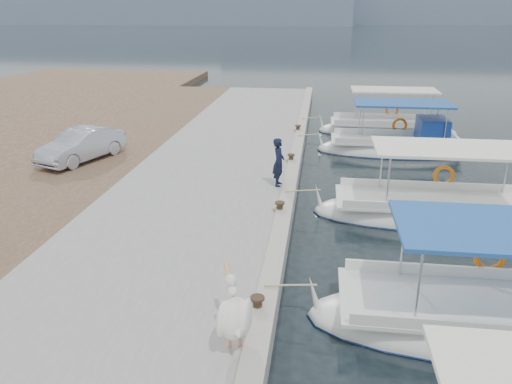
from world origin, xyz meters
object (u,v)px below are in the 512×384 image
fishing_caique_d (397,149)px  fishing_caique_c (438,214)px  fisherman (279,162)px  pelican (234,315)px  fishing_caique_e (387,131)px  fishing_caique_b (486,324)px  parked_car (82,145)px

fishing_caique_d → fishing_caique_c: bearing=-87.8°
fishing_caique_d → fisherman: bearing=-126.3°
pelican → fisherman: bearing=89.9°
fishing_caique_e → pelican: 19.06m
fishing_caique_c → fishing_caique_e: 11.00m
fishing_caique_b → fishing_caique_c: 5.67m
parked_car → fishing_caique_e: bearing=53.2°
fishing_caique_d → fishing_caique_e: (-0.01, 3.68, -0.07)m
fishing_caique_b → pelican: bearing=-159.4°
fishing_caique_b → pelican: size_ratio=4.69×
fishing_caique_b → fishing_caique_e: size_ratio=1.02×
fishing_caique_b → parked_car: fishing_caique_b is taller
fishing_caique_e → fisherman: (-4.67, -10.05, 1.17)m
fishing_caique_e → parked_car: fishing_caique_e is taller
fishing_caique_b → fisherman: bearing=125.5°
fishing_caique_d → fishing_caique_e: 3.68m
fishing_caique_e → pelican: (-4.68, -18.45, 0.98)m
fisherman → fishing_caique_c: bearing=-99.9°
fishing_caique_b → fishing_caique_d: (-0.05, 12.99, 0.07)m
fishing_caique_c → fisherman: bearing=169.1°
fishing_caique_b → pelican: 5.16m
fishing_caique_c → fishing_caique_e: size_ratio=1.09×
fishing_caique_c → pelican: bearing=-123.7°
fishing_caique_b → fishing_caique_d: size_ratio=1.05×
fishing_caique_e → pelican: bearing=-104.2°
pelican → parked_car: size_ratio=0.41×
fishing_caique_d → parked_car: fishing_caique_d is taller
pelican → fishing_caique_e: bearing=75.8°
fishing_caique_b → fishing_caique_d: 12.99m
fishing_caique_c → fishing_caique_e: same height
parked_car → fishing_caique_b: bearing=-14.6°
fishing_caique_d → pelican: 15.53m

